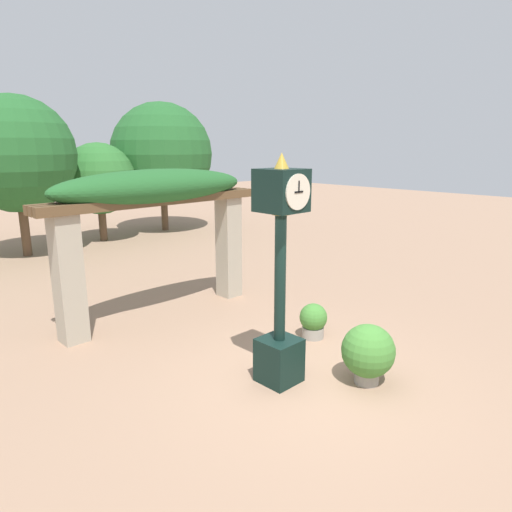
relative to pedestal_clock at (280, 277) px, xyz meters
name	(u,v)px	position (x,y,z in m)	size (l,w,h in m)	color
ground_plane	(302,380)	(0.27, -0.24, -1.66)	(60.00, 60.00, 0.00)	#9E7A60
pedestal_clock	(280,277)	(0.00, 0.00, 0.00)	(0.59, 0.64, 3.41)	black
pergola	(157,204)	(0.27, 3.63, 0.71)	(4.82, 1.04, 3.05)	#A89E89
potted_plant_near_left	(368,352)	(0.90, -0.97, -1.16)	(0.80, 0.80, 0.92)	gray
potted_plant_near_right	(313,320)	(1.64, 0.66, -1.31)	(0.51, 0.51, 0.66)	gray
tree_line	(67,160)	(1.90, 11.81, 1.36)	(15.00, 4.69, 5.23)	brown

